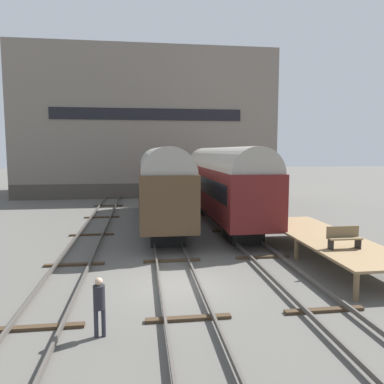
{
  "coord_description": "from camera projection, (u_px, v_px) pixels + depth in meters",
  "views": [
    {
      "loc": [
        -1.35,
        -13.67,
        5.07
      ],
      "look_at": [
        2.17,
        12.02,
        2.2
      ],
      "focal_mm": 35.0,
      "sensor_mm": 36.0,
      "label": 1
    }
  ],
  "objects": [
    {
      "name": "ground_plane",
      "position": [
        178.0,
        285.0,
        14.2
      ],
      "size": [
        200.0,
        200.0,
        0.0
      ],
      "primitive_type": "plane",
      "color": "#56544F"
    },
    {
      "name": "track_left",
      "position": [
        60.0,
        287.0,
        13.6
      ],
      "size": [
        2.6,
        60.0,
        0.26
      ],
      "color": "#4C4742",
      "rests_on": "ground"
    },
    {
      "name": "warehouse_building",
      "position": [
        147.0,
        126.0,
        45.58
      ],
      "size": [
        28.4,
        13.11,
        16.11
      ],
      "color": "#46403A",
      "rests_on": "ground"
    },
    {
      "name": "person_worker",
      "position": [
        99.0,
        301.0,
        10.13
      ],
      "size": [
        0.32,
        0.32,
        1.67
      ],
      "color": "#282833",
      "rests_on": "ground"
    },
    {
      "name": "train_car_maroon",
      "position": [
        223.0,
        180.0,
        26.24
      ],
      "size": [
        2.96,
        16.68,
        5.3
      ],
      "color": "black",
      "rests_on": "ground"
    },
    {
      "name": "train_car_brown",
      "position": [
        161.0,
        181.0,
        25.75
      ],
      "size": [
        2.95,
        16.56,
        5.29
      ],
      "color": "black",
      "rests_on": "ground"
    },
    {
      "name": "bench",
      "position": [
        344.0,
        237.0,
        15.32
      ],
      "size": [
        1.4,
        0.4,
        0.91
      ],
      "color": "brown",
      "rests_on": "station_platform"
    },
    {
      "name": "track_middle",
      "position": [
        178.0,
        281.0,
        14.18
      ],
      "size": [
        2.6,
        60.0,
        0.26
      ],
      "color": "#4C4742",
      "rests_on": "ground"
    },
    {
      "name": "track_right",
      "position": [
        287.0,
        276.0,
        14.77
      ],
      "size": [
        2.6,
        60.0,
        0.26
      ],
      "color": "#4C4742",
      "rests_on": "ground"
    },
    {
      "name": "station_platform",
      "position": [
        325.0,
        238.0,
        17.61
      ],
      "size": [
        3.1,
        10.15,
        1.07
      ],
      "color": "#8C704C",
      "rests_on": "ground"
    }
  ]
}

